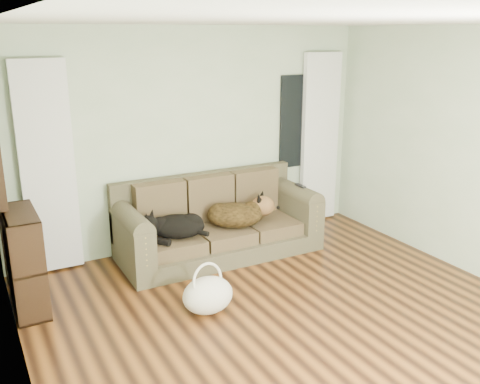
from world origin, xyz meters
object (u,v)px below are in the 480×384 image
sofa (219,218)px  tote_bag (208,297)px  dog_black_lab (174,226)px  bookshelf (25,259)px  dog_shepherd (238,214)px

sofa → tote_bag: 1.41m
tote_bag → dog_black_lab: bearing=84.3°
tote_bag → bookshelf: bookshelf is taller
tote_bag → bookshelf: 1.74m
dog_black_lab → bookshelf: (-1.57, -0.21, 0.02)m
sofa → dog_shepherd: bearing=-21.1°
sofa → dog_shepherd: 0.22m
dog_black_lab → tote_bag: size_ratio=1.25×
dog_black_lab → dog_shepherd: bearing=26.3°
dog_shepherd → dog_black_lab: bearing=28.5°
dog_shepherd → sofa: bearing=6.8°
sofa → dog_shepherd: size_ratio=3.45×
sofa → dog_shepherd: (0.20, -0.08, 0.04)m
tote_bag → bookshelf: bearing=148.4°
dog_shepherd → tote_bag: dog_shepherd is taller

